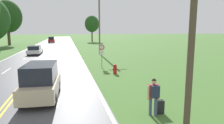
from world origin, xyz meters
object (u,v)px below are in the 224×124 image
tree_behind_sign (7,17)px  car_champagne_suv_nearest (41,81)px  suitcase (159,107)px  traffic_sign (102,50)px  car_red_suv_mid_near (52,40)px  hitchhiker_person (154,93)px  fire_hydrant (115,69)px  car_white_sedan_approaching (35,50)px  tree_left_verge (92,24)px

tree_behind_sign → car_champagne_suv_nearest: tree_behind_sign is taller
suitcase → traffic_sign: 12.00m
suitcase → car_red_suv_mid_near: car_red_suv_mid_near is taller
hitchhiker_person → car_champagne_suv_nearest: bearing=56.1°
car_red_suv_mid_near → fire_hydrant: bearing=-170.4°
tree_behind_sign → car_white_sedan_approaching: tree_behind_sign is taller
hitchhiker_person → car_red_suv_mid_near: 57.37m
tree_left_verge → car_champagne_suv_nearest: 57.09m
fire_hydrant → tree_behind_sign: (-18.28, 38.73, 6.74)m
tree_behind_sign → car_champagne_suv_nearest: size_ratio=2.74×
tree_behind_sign → hitchhiker_person: bearing=-69.4°
fire_hydrant → tree_behind_sign: bearing=115.3°
tree_behind_sign → tree_left_verge: bearing=27.8°
car_champagne_suv_nearest → fire_hydrant: bearing=137.2°
car_white_sedan_approaching → suitcase: bearing=-159.9°
traffic_sign → car_white_sedan_approaching: 15.85m
car_red_suv_mid_near → traffic_sign: bearing=-170.4°
tree_left_verge → car_champagne_suv_nearest: bearing=-99.9°
traffic_sign → tree_left_verge: 47.84m
hitchhiker_person → tree_behind_sign: size_ratio=0.15×
tree_left_verge → tree_behind_sign: tree_behind_sign is taller
suitcase → car_white_sedan_approaching: car_white_sedan_approaching is taller
tree_left_verge → car_white_sedan_approaching: (-13.32, -33.98, -5.16)m
suitcase → car_red_suv_mid_near: bearing=8.8°
traffic_sign → car_champagne_suv_nearest: size_ratio=0.58×
traffic_sign → suitcase: bearing=-87.2°
fire_hydrant → traffic_sign: 3.55m
hitchhiker_person → car_white_sedan_approaching: size_ratio=0.37×
suitcase → car_white_sedan_approaching: 26.85m
car_champagne_suv_nearest → car_red_suv_mid_near: size_ratio=0.85×
traffic_sign → tree_left_verge: (4.95, 47.40, 4.10)m
tree_behind_sign → car_red_suv_mid_near: tree_behind_sign is taller
hitchhiker_person → car_white_sedan_approaching: 26.90m
suitcase → tree_behind_sign: bearing=21.2°
traffic_sign → car_white_sedan_approaching: (-8.37, 13.42, -1.06)m
car_white_sedan_approaching → car_red_suv_mid_near: 31.29m
car_white_sedan_approaching → car_red_suv_mid_near: bearing=-0.1°
hitchhiker_person → car_red_suv_mid_near: car_red_suv_mid_near is taller
suitcase → tree_left_verge: bearing=-4.0°
hitchhiker_person → fire_hydrant: size_ratio=1.99×
car_white_sedan_approaching → fire_hydrant: bearing=-151.0°
tree_left_verge → tree_behind_sign: (-22.62, -11.90, 1.29)m
hitchhiker_person → fire_hydrant: (0.39, 8.84, -0.61)m
car_red_suv_mid_near → car_white_sedan_approaching: bearing=178.7°
tree_behind_sign → car_red_suv_mid_near: size_ratio=2.32×
tree_left_verge → car_white_sedan_approaching: size_ratio=1.90×
suitcase → tree_behind_sign: size_ratio=0.06×
suitcase → car_champagne_suv_nearest: car_champagne_suv_nearest is taller
fire_hydrant → car_red_suv_mid_near: (-8.57, 47.94, 0.53)m
hitchhiker_person → traffic_sign: (-0.21, 12.07, 0.74)m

